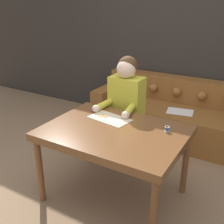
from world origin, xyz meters
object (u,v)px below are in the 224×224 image
at_px(thread_spool, 167,129).
at_px(scissors, 104,117).
at_px(person, 126,112).
at_px(couch, 172,116).
at_px(dining_table, 114,137).

bearing_deg(thread_spool, scissors, -178.99).
height_order(scissors, thread_spool, thread_spool).
height_order(person, scissors, person).
xyz_separation_m(couch, scissors, (-0.25, -1.37, 0.44)).
distance_m(couch, scissors, 1.46).
bearing_deg(person, thread_spool, -33.72).
distance_m(couch, thread_spool, 1.49).
relative_size(scissors, thread_spool, 4.87).
bearing_deg(thread_spool, dining_table, -153.72).
relative_size(couch, person, 1.69).
relative_size(dining_table, scissors, 5.75).
xyz_separation_m(dining_table, thread_spool, (0.42, 0.21, 0.10)).
height_order(dining_table, couch, couch).
bearing_deg(dining_table, scissors, 139.13).
height_order(couch, thread_spool, couch).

